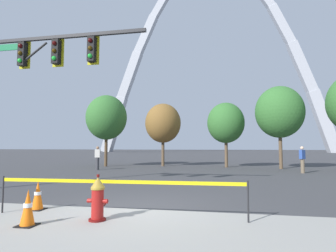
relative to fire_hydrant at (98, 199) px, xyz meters
name	(u,v)px	position (x,y,z in m)	size (l,w,h in m)	color
ground_plane	(138,208)	(0.47, 1.39, -0.47)	(240.00, 240.00, 0.00)	#3D3D3F
fire_hydrant	(98,199)	(0.00, 0.00, 0.00)	(0.46, 0.48, 0.99)	#5E0F0D
caution_tape_barrier	(117,190)	(0.31, 0.32, 0.15)	(5.75, 0.26, 0.88)	#232326
traffic_cone_by_hydrant	(38,196)	(-1.92, 0.65, -0.11)	(0.36, 0.36, 0.73)	black
traffic_cone_mid_sidewalk	(28,208)	(-1.20, -0.64, -0.11)	(0.36, 0.36, 0.73)	black
traffic_signal_gantry	(30,74)	(-4.30, 3.27, 3.80)	(6.42, 0.44, 6.00)	#232326
monument_arch	(211,63)	(0.47, 68.02, 23.58)	(62.01, 2.64, 54.63)	#B2B5BC
tree_far_left	(107,118)	(-6.35, 15.03, 3.43)	(3.26, 3.26, 5.70)	brown
tree_left_mid	(163,123)	(-1.92, 16.09, 2.99)	(2.89, 2.89, 5.06)	brown
tree_center_left	(226,123)	(3.06, 15.87, 2.92)	(2.83, 2.83, 4.95)	brown
tree_center_right	(279,112)	(6.83, 15.05, 3.57)	(3.37, 3.37, 5.90)	brown
pedestrian_walking_left	(98,158)	(-5.55, 11.82, 0.35)	(0.37, 0.25, 1.59)	#38383D
pedestrian_standing_center	(302,159)	(7.41, 11.99, 0.35)	(0.39, 0.38, 1.59)	brown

